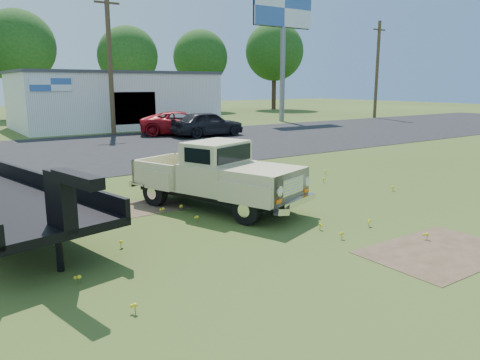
# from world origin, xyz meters

# --- Properties ---
(ground) EXTENTS (140.00, 140.00, 0.00)m
(ground) POSITION_xyz_m (0.00, 0.00, 0.00)
(ground) COLOR #384C18
(ground) RESTS_ON ground
(asphalt_lot) EXTENTS (90.00, 14.00, 0.02)m
(asphalt_lot) POSITION_xyz_m (0.00, 15.00, 0.00)
(asphalt_lot) COLOR black
(asphalt_lot) RESTS_ON ground
(dirt_patch_a) EXTENTS (3.00, 2.00, 0.01)m
(dirt_patch_a) POSITION_xyz_m (1.50, -3.00, 0.00)
(dirt_patch_a) COLOR #4A3927
(dirt_patch_a) RESTS_ON ground
(dirt_patch_b) EXTENTS (2.20, 1.60, 0.01)m
(dirt_patch_b) POSITION_xyz_m (-2.00, 3.50, 0.00)
(dirt_patch_b) COLOR #4A3927
(dirt_patch_b) RESTS_ON ground
(commercial_building) EXTENTS (14.20, 8.20, 4.15)m
(commercial_building) POSITION_xyz_m (6.00, 26.99, 2.10)
(commercial_building) COLOR silver
(commercial_building) RESTS_ON ground
(billboard) EXTENTS (6.10, 0.45, 11.05)m
(billboard) POSITION_xyz_m (20.00, 24.04, 8.54)
(billboard) COLOR slate
(billboard) RESTS_ON ground
(utility_pole_mid) EXTENTS (1.60, 0.30, 9.00)m
(utility_pole_mid) POSITION_xyz_m (4.00, 22.00, 4.60)
(utility_pole_mid) COLOR #4B3223
(utility_pole_mid) RESTS_ON ground
(utility_pole_east) EXTENTS (1.60, 0.30, 9.00)m
(utility_pole_east) POSITION_xyz_m (30.00, 22.00, 4.60)
(utility_pole_east) COLOR #4B3223
(utility_pole_east) RESTS_ON ground
(treeline_d) EXTENTS (6.72, 6.72, 10.00)m
(treeline_d) POSITION_xyz_m (2.00, 40.50, 6.62)
(treeline_d) COLOR #3D271B
(treeline_d) RESTS_ON ground
(treeline_e) EXTENTS (6.08, 6.08, 9.04)m
(treeline_e) POSITION_xyz_m (12.00, 39.00, 5.98)
(treeline_e) COLOR #3D271B
(treeline_e) RESTS_ON ground
(treeline_f) EXTENTS (6.40, 6.40, 9.52)m
(treeline_f) POSITION_xyz_m (22.00, 41.50, 6.30)
(treeline_f) COLOR #3D271B
(treeline_f) RESTS_ON ground
(treeline_g) EXTENTS (7.36, 7.36, 10.95)m
(treeline_g) POSITION_xyz_m (32.00, 40.00, 7.25)
(treeline_g) COLOR #3D271B
(treeline_g) RESTS_ON ground
(vintage_pickup_truck) EXTENTS (3.48, 5.31, 1.80)m
(vintage_pickup_truck) POSITION_xyz_m (-0.35, 2.35, 0.90)
(vintage_pickup_truck) COLOR tan
(vintage_pickup_truck) RESTS_ON ground
(flatbed_trailer) EXTENTS (3.65, 7.24, 1.89)m
(flatbed_trailer) POSITION_xyz_m (-5.43, 2.85, 0.94)
(flatbed_trailer) COLOR black
(flatbed_trailer) RESTS_ON ground
(red_pickup) EXTENTS (5.90, 4.46, 1.49)m
(red_pickup) POSITION_xyz_m (7.49, 19.06, 0.74)
(red_pickup) COLOR maroon
(red_pickup) RESTS_ON ground
(dark_sedan) EXTENTS (4.62, 1.88, 1.57)m
(dark_sedan) POSITION_xyz_m (8.40, 17.36, 0.79)
(dark_sedan) COLOR black
(dark_sedan) RESTS_ON ground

